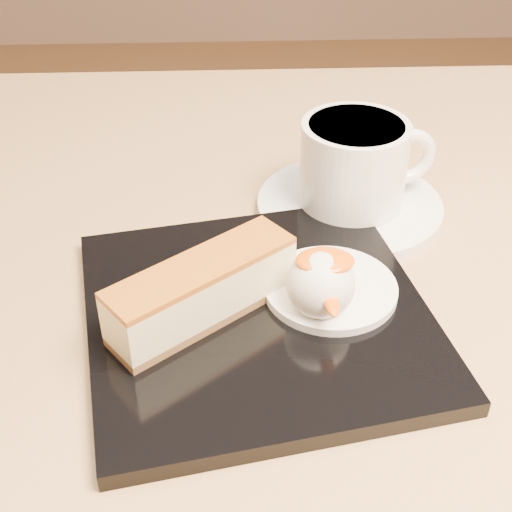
{
  "coord_description": "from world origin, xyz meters",
  "views": [
    {
      "loc": [
        0.0,
        -0.39,
        1.04
      ],
      "look_at": [
        0.02,
        -0.02,
        0.76
      ],
      "focal_mm": 50.0,
      "sensor_mm": 36.0,
      "label": 1
    }
  ],
  "objects_px": {
    "dessert_plate": "(257,315)",
    "coffee_cup": "(356,162)",
    "table": "(231,431)",
    "cheesecake": "(202,290)",
    "saucer": "(349,206)",
    "ice_cream_scoop": "(321,284)"
  },
  "relations": [
    {
      "from": "dessert_plate",
      "to": "coffee_cup",
      "type": "xyz_separation_m",
      "value": [
        0.08,
        0.13,
        0.04
      ]
    },
    {
      "from": "table",
      "to": "cheesecake",
      "type": "xyz_separation_m",
      "value": [
        -0.01,
        -0.04,
        0.19
      ]
    },
    {
      "from": "table",
      "to": "dessert_plate",
      "type": "xyz_separation_m",
      "value": [
        0.02,
        -0.04,
        0.16
      ]
    },
    {
      "from": "cheesecake",
      "to": "table",
      "type": "bearing_deg",
      "value": 33.26
    },
    {
      "from": "saucer",
      "to": "coffee_cup",
      "type": "relative_size",
      "value": 1.34
    },
    {
      "from": "cheesecake",
      "to": "dessert_plate",
      "type": "bearing_deg",
      "value": -29.57
    },
    {
      "from": "dessert_plate",
      "to": "cheesecake",
      "type": "height_order",
      "value": "cheesecake"
    },
    {
      "from": "table",
      "to": "cheesecake",
      "type": "bearing_deg",
      "value": -109.04
    },
    {
      "from": "table",
      "to": "dessert_plate",
      "type": "relative_size",
      "value": 3.64
    },
    {
      "from": "saucer",
      "to": "dessert_plate",
      "type": "bearing_deg",
      "value": -121.47
    },
    {
      "from": "ice_cream_scoop",
      "to": "saucer",
      "type": "distance_m",
      "value": 0.15
    },
    {
      "from": "table",
      "to": "saucer",
      "type": "height_order",
      "value": "saucer"
    },
    {
      "from": "table",
      "to": "cheesecake",
      "type": "distance_m",
      "value": 0.19
    },
    {
      "from": "saucer",
      "to": "ice_cream_scoop",
      "type": "bearing_deg",
      "value": -106.6
    },
    {
      "from": "table",
      "to": "cheesecake",
      "type": "height_order",
      "value": "cheesecake"
    },
    {
      "from": "cheesecake",
      "to": "ice_cream_scoop",
      "type": "distance_m",
      "value": 0.08
    },
    {
      "from": "cheesecake",
      "to": "saucer",
      "type": "xyz_separation_m",
      "value": [
        0.12,
        0.14,
        -0.03
      ]
    },
    {
      "from": "ice_cream_scoop",
      "to": "table",
      "type": "bearing_deg",
      "value": 144.85
    },
    {
      "from": "saucer",
      "to": "table",
      "type": "bearing_deg",
      "value": -136.92
    },
    {
      "from": "table",
      "to": "saucer",
      "type": "bearing_deg",
      "value": 43.08
    },
    {
      "from": "dessert_plate",
      "to": "cheesecake",
      "type": "xyz_separation_m",
      "value": [
        -0.03,
        -0.0,
        0.03
      ]
    },
    {
      "from": "cheesecake",
      "to": "saucer",
      "type": "height_order",
      "value": "cheesecake"
    }
  ]
}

